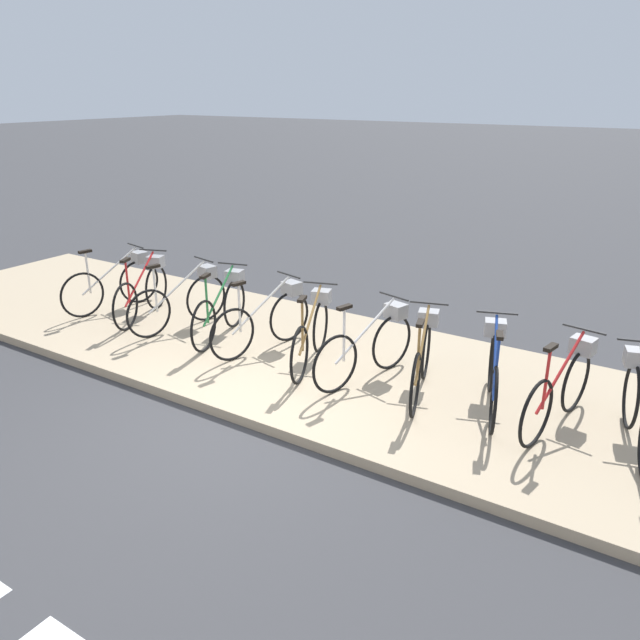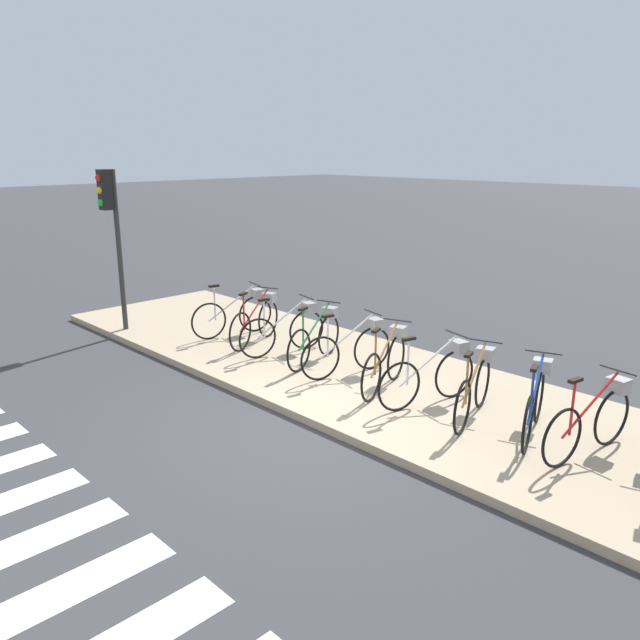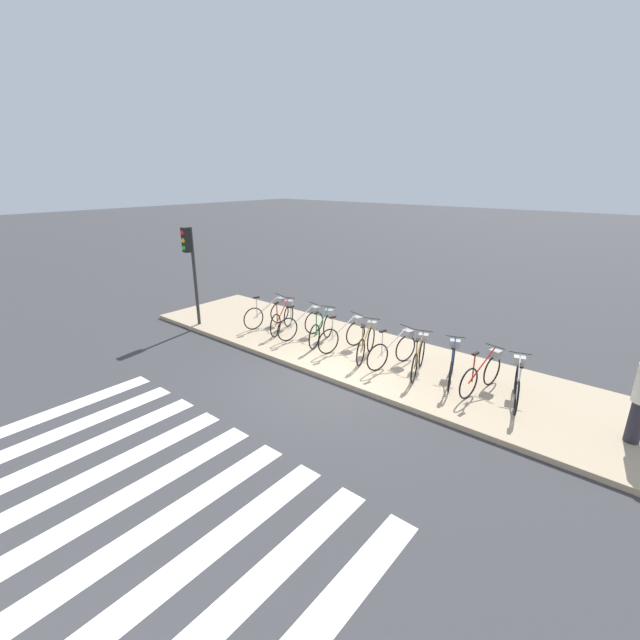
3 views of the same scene
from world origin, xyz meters
TOP-DOWN VIEW (x-y plane):
  - ground_plane at (0.00, 0.00)m, footprint 120.00×120.00m
  - sidewalk at (0.00, 1.76)m, footprint 15.18×3.52m
  - parked_bicycle_0 at (-3.84, 1.71)m, footprint 0.51×1.68m
  - parked_bicycle_1 at (-3.16, 1.67)m, footprint 0.70×1.62m
  - parked_bicycle_2 at (-2.32, 1.67)m, footprint 0.52×1.68m
  - parked_bicycle_3 at (-1.60, 1.71)m, footprint 0.60×1.66m
  - parked_bicycle_4 at (-0.79, 1.69)m, footprint 0.56×1.67m
  - parked_bicycle_5 at (0.01, 1.61)m, footprint 0.65×1.64m
  - parked_bicycle_6 at (0.84, 1.62)m, footprint 0.59×1.66m
  - parked_bicycle_7 at (1.53, 1.62)m, footprint 0.63×1.64m
  - parked_bicycle_8 at (2.34, 1.72)m, footprint 0.68×1.63m
  - parked_bicycle_9 at (3.07, 1.70)m, footprint 0.48×1.69m
  - parked_bicycle_10 at (3.81, 1.67)m, footprint 0.61×1.65m

SIDE VIEW (x-z plane):
  - ground_plane at x=0.00m, z-range 0.00..0.00m
  - sidewalk at x=0.00m, z-range 0.00..0.12m
  - parked_bicycle_0 at x=-3.84m, z-range 0.05..1.10m
  - parked_bicycle_1 at x=-3.16m, z-range 0.05..1.10m
  - parked_bicycle_2 at x=-2.32m, z-range 0.05..1.10m
  - parked_bicycle_3 at x=-1.60m, z-range 0.05..1.10m
  - parked_bicycle_4 at x=-0.79m, z-range 0.05..1.10m
  - parked_bicycle_5 at x=0.01m, z-range 0.05..1.10m
  - parked_bicycle_6 at x=0.84m, z-range 0.05..1.10m
  - parked_bicycle_7 at x=1.53m, z-range 0.05..1.10m
  - parked_bicycle_8 at x=2.34m, z-range 0.05..1.10m
  - parked_bicycle_9 at x=3.07m, z-range 0.05..1.10m
  - parked_bicycle_10 at x=3.81m, z-range 0.05..1.10m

